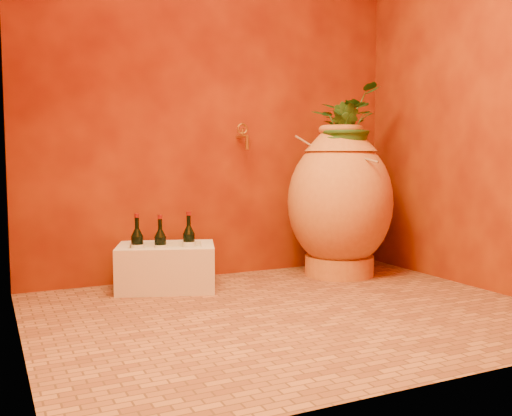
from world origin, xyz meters
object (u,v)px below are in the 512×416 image
stone_basin (166,268)px  wine_bottle_a (189,244)px  amphora (340,201)px  wall_tap (243,135)px  wine_bottle_b (137,247)px  wine_bottle_c (160,247)px

stone_basin → wine_bottle_a: bearing=14.9°
amphora → wall_tap: wall_tap is taller
wine_bottle_b → wine_bottle_c: 0.13m
amphora → wine_bottle_c: size_ratio=3.34×
stone_basin → wine_bottle_a: (0.15, 0.04, 0.13)m
wine_bottle_c → wine_bottle_b: bearing=158.6°
wine_bottle_a → wine_bottle_b: size_ratio=1.01×
wine_bottle_c → wall_tap: bearing=13.0°
wine_bottle_b → wall_tap: (0.72, 0.09, 0.66)m
wine_bottle_a → amphora: bearing=-8.2°
stone_basin → amphora: bearing=-5.0°
amphora → wine_bottle_c: bearing=173.8°
wine_bottle_a → wall_tap: bearing=16.4°
wine_bottle_a → wine_bottle_c: 0.18m
stone_basin → wine_bottle_b: 0.21m
amphora → wall_tap: size_ratio=5.74×
amphora → stone_basin: (-1.14, 0.10, -0.36)m
stone_basin → wine_bottle_c: wine_bottle_c is taller
wine_bottle_a → wine_bottle_b: bearing=173.6°
wine_bottle_c → wall_tap: 0.90m
stone_basin → wall_tap: (0.57, 0.16, 0.78)m
wine_bottle_a → stone_basin: bearing=-165.1°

